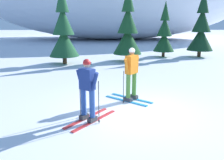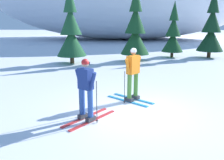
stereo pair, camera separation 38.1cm
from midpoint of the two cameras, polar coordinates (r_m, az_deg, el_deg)
name	(u,v)px [view 2 (the right image)]	position (r m, az deg, el deg)	size (l,w,h in m)	color
ground_plane	(134,111)	(7.38, 6.68, -7.44)	(120.00, 120.00, 0.00)	white
skier_navy_jacket	(86,89)	(6.42, -4.55, -2.26)	(1.38, 1.65, 1.73)	red
skier_orange_jacket	(133,73)	(8.02, 6.37, 1.62)	(1.61, 1.43, 1.83)	#2893CC
pine_tree_far_left	(71,31)	(15.32, -9.11, 11.47)	(1.87, 1.87, 4.83)	#47301E
pine_tree_center_left	(135,30)	(15.97, 6.29, 11.82)	(1.90, 1.90, 4.93)	#47301E
pine_tree_center_right	(173,34)	(18.36, 15.03, 10.60)	(1.57, 1.57, 4.06)	#47301E
pine_tree_far_right	(211,29)	(19.03, 23.27, 11.09)	(1.89, 1.89, 4.89)	#47301E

